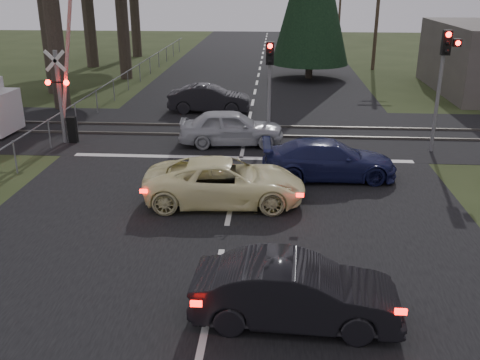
# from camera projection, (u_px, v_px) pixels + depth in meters

# --- Properties ---
(ground) EXTENTS (120.00, 120.00, 0.00)m
(ground) POSITION_uv_depth(u_px,v_px,m) (219.00, 266.00, 12.83)
(ground) COLOR #293317
(ground) RESTS_ON ground
(road) EXTENTS (14.00, 100.00, 0.01)m
(road) POSITION_uv_depth(u_px,v_px,m) (244.00, 144.00, 22.16)
(road) COLOR black
(road) RESTS_ON ground
(rail_corridor) EXTENTS (120.00, 8.00, 0.01)m
(rail_corridor) POSITION_uv_depth(u_px,v_px,m) (247.00, 132.00, 24.03)
(rail_corridor) COLOR black
(rail_corridor) RESTS_ON ground
(stop_line) EXTENTS (13.00, 0.35, 0.00)m
(stop_line) POSITION_uv_depth(u_px,v_px,m) (241.00, 158.00, 20.48)
(stop_line) COLOR silver
(stop_line) RESTS_ON ground
(rail_near) EXTENTS (120.00, 0.12, 0.10)m
(rail_near) POSITION_uv_depth(u_px,v_px,m) (246.00, 135.00, 23.27)
(rail_near) COLOR #59544C
(rail_near) RESTS_ON ground
(rail_far) EXTENTS (120.00, 0.12, 0.10)m
(rail_far) POSITION_uv_depth(u_px,v_px,m) (248.00, 126.00, 24.76)
(rail_far) COLOR #59544C
(rail_far) RESTS_ON ground
(crossing_signal) EXTENTS (1.62, 0.38, 6.96)m
(crossing_signal) POSITION_uv_depth(u_px,v_px,m) (65.00, 94.00, 21.70)
(crossing_signal) COLOR slate
(crossing_signal) RESTS_ON ground
(traffic_signal_right) EXTENTS (0.68, 0.48, 4.70)m
(traffic_signal_right) POSITION_uv_depth(u_px,v_px,m) (444.00, 68.00, 20.02)
(traffic_signal_right) COLOR slate
(traffic_signal_right) RESTS_ON ground
(traffic_signal_center) EXTENTS (0.32, 0.48, 4.10)m
(traffic_signal_center) POSITION_uv_depth(u_px,v_px,m) (270.00, 74.00, 21.74)
(traffic_signal_center) COLOR slate
(traffic_signal_center) RESTS_ON ground
(utility_pole_mid) EXTENTS (1.80, 0.26, 9.00)m
(utility_pole_mid) POSITION_uv_depth(u_px,v_px,m) (378.00, 4.00, 38.61)
(utility_pole_mid) COLOR #4C3D2D
(utility_pole_mid) RESTS_ON ground
(fence_left) EXTENTS (0.10, 36.00, 1.20)m
(fence_left) POSITION_uv_depth(u_px,v_px,m) (135.00, 86.00, 34.32)
(fence_left) COLOR slate
(fence_left) RESTS_ON ground
(cream_coupe) EXTENTS (4.99, 2.52, 1.35)m
(cream_coupe) POSITION_uv_depth(u_px,v_px,m) (225.00, 182.00, 16.23)
(cream_coupe) COLOR #FFF6B6
(cream_coupe) RESTS_ON ground
(dark_hatchback) EXTENTS (4.16, 1.62, 1.35)m
(dark_hatchback) POSITION_uv_depth(u_px,v_px,m) (296.00, 292.00, 10.53)
(dark_hatchback) COLOR black
(dark_hatchback) RESTS_ON ground
(silver_car) EXTENTS (4.39, 2.07, 1.45)m
(silver_car) POSITION_uv_depth(u_px,v_px,m) (231.00, 128.00, 21.92)
(silver_car) COLOR #ACAFB4
(silver_car) RESTS_ON ground
(blue_sedan) EXTENTS (4.67, 2.13, 1.33)m
(blue_sedan) POSITION_uv_depth(u_px,v_px,m) (329.00, 160.00, 18.25)
(blue_sedan) COLOR #181C49
(blue_sedan) RESTS_ON ground
(dark_car_far) EXTENTS (4.18, 1.49, 1.37)m
(dark_car_far) POSITION_uv_depth(u_px,v_px,m) (210.00, 99.00, 27.34)
(dark_car_far) COLOR black
(dark_car_far) RESTS_ON ground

